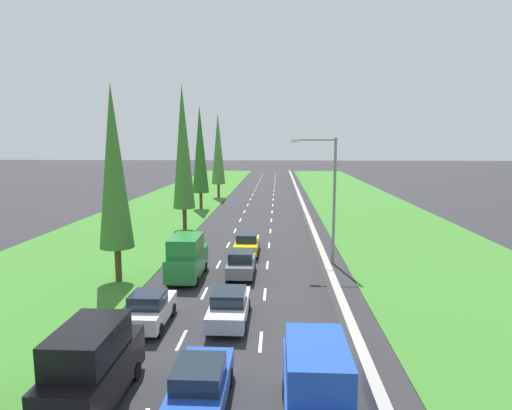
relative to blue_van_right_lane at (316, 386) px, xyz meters
The scene contains 18 objects.
ground_plane 50.90m from the blue_van_right_lane, 94.10° to the left, with size 300.00×300.00×0.00m, color #28282B.
grass_verge_left 53.32m from the blue_van_right_lane, 107.79° to the left, with size 14.00×140.00×0.04m, color #387528.
grass_verge_right 51.89m from the blue_van_right_lane, 78.08° to the left, with size 14.00×140.00×0.04m, color #387528.
median_barrier 50.80m from the blue_van_right_lane, 87.67° to the left, with size 0.44×120.00×0.85m, color #9E9B93.
lane_markings 50.90m from the blue_van_right_lane, 94.10° to the left, with size 3.64×116.00×0.01m.
blue_van_right_lane is the anchor object (origin of this frame).
blue_sedan_centre_lane 3.80m from the blue_van_right_lane, 167.71° to the left, with size 1.82×4.50×1.64m.
silver_sedan_centre_lane 8.56m from the blue_van_right_lane, 114.16° to the left, with size 1.82×4.50×1.64m.
black_van_left_lane 7.29m from the blue_van_right_lane, behind, with size 1.96×4.90×2.82m.
grey_hatchback_centre_lane 15.48m from the blue_van_right_lane, 103.20° to the left, with size 1.74×3.90×1.72m.
yellow_sedan_centre_lane 21.25m from the blue_van_right_lane, 99.67° to the left, with size 1.82×4.50×1.64m.
white_hatchback_left_lane 10.18m from the blue_van_right_lane, 135.20° to the left, with size 1.74×3.90×1.72m.
green_van_left_lane 16.03m from the blue_van_right_lane, 115.69° to the left, with size 1.96×4.90×2.82m.
poplar_tree_second 18.56m from the blue_van_right_lane, 129.16° to the left, with size 2.11×2.11×12.22m.
poplar_tree_third 32.54m from the blue_van_right_lane, 109.21° to the left, with size 2.16×2.16×14.30m.
poplar_tree_fourth 45.44m from the blue_van_right_lane, 104.45° to the left, with size 2.13×2.13×13.31m.
poplar_tree_fifth 56.84m from the blue_van_right_lane, 100.75° to the left, with size 2.13×2.13×13.20m.
street_light_mast 19.00m from the blue_van_right_lane, 82.39° to the left, with size 3.20×0.28×9.00m.
Camera 1 is at (2.45, -2.92, 8.66)m, focal length 30.43 mm.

